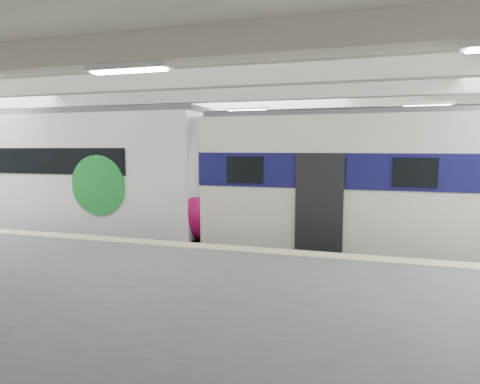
% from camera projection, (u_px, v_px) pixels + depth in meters
% --- Properties ---
extents(station_hall, '(36.00, 24.00, 5.75)m').
position_uv_depth(station_hall, '(213.00, 158.00, 11.26)').
color(station_hall, black).
rests_on(station_hall, ground).
extents(modern_emu, '(15.23, 3.14, 4.85)m').
position_uv_depth(modern_emu, '(66.00, 179.00, 14.79)').
color(modern_emu, white).
rests_on(modern_emu, ground).
extents(older_rer, '(13.96, 3.08, 4.58)m').
position_uv_depth(older_rer, '(448.00, 189.00, 11.24)').
color(older_rer, white).
rests_on(older_rer, ground).
extents(far_train, '(13.39, 2.85, 4.29)m').
position_uv_depth(far_train, '(157.00, 174.00, 19.83)').
color(far_train, white).
rests_on(far_train, ground).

